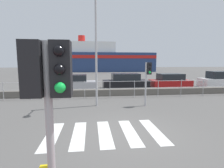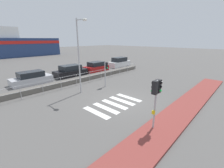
# 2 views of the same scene
# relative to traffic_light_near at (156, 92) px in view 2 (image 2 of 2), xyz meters

# --- Properties ---
(ground_plane) EXTENTS (160.00, 160.00, 0.00)m
(ground_plane) POSITION_rel_traffic_light_near_xyz_m (1.82, 3.71, -2.15)
(ground_plane) COLOR #565451
(sidewalk_brick) EXTENTS (24.00, 1.80, 0.12)m
(sidewalk_brick) POSITION_rel_traffic_light_near_xyz_m (1.82, -0.39, -2.09)
(sidewalk_brick) COLOR brown
(sidewalk_brick) RESTS_ON ground_plane
(crosswalk) EXTENTS (4.05, 2.40, 0.01)m
(crosswalk) POSITION_rel_traffic_light_near_xyz_m (0.98, 3.71, -2.15)
(crosswalk) COLOR silver
(crosswalk) RESTS_ON ground_plane
(seawall) EXTENTS (23.41, 0.55, 0.48)m
(seawall) POSITION_rel_traffic_light_near_xyz_m (1.82, 10.67, -1.92)
(seawall) COLOR #605B54
(seawall) RESTS_ON ground_plane
(harbor_fence) EXTENTS (21.11, 0.04, 1.22)m
(harbor_fence) POSITION_rel_traffic_light_near_xyz_m (1.82, 9.80, -1.36)
(harbor_fence) COLOR #B2B2B5
(harbor_fence) RESTS_ON ground_plane
(traffic_light_near) EXTENTS (0.58, 0.41, 2.76)m
(traffic_light_near) POSITION_rel_traffic_light_near_xyz_m (0.00, 0.00, 0.00)
(traffic_light_near) COLOR #B2B2B5
(traffic_light_near) RESTS_ON ground_plane
(traffic_light_far) EXTENTS (0.34, 0.32, 2.49)m
(traffic_light_far) POSITION_rel_traffic_light_near_xyz_m (3.71, 7.32, -0.32)
(traffic_light_far) COLOR #B2B2B5
(traffic_light_far) RESTS_ON ground_plane
(streetlamp) EXTENTS (0.32, 1.34, 6.30)m
(streetlamp) POSITION_rel_traffic_light_near_xyz_m (0.82, 7.43, 1.75)
(streetlamp) COLOR #B2B2B5
(streetlamp) RESTS_ON ground_plane
(parked_car_silver) EXTENTS (4.11, 1.75, 1.35)m
(parked_car_silver) POSITION_rel_traffic_light_near_xyz_m (-1.14, 13.97, -1.58)
(parked_car_silver) COLOR #BCBCC1
(parked_car_silver) RESTS_ON ground_plane
(parked_car_black) EXTENTS (4.23, 1.89, 1.43)m
(parked_car_black) POSITION_rel_traffic_light_near_xyz_m (3.74, 13.97, -1.54)
(parked_car_black) COLOR black
(parked_car_black) RESTS_ON ground_plane
(parked_car_red) EXTENTS (3.80, 1.84, 1.39)m
(parked_car_red) POSITION_rel_traffic_light_near_xyz_m (8.20, 13.97, -1.56)
(parked_car_red) COLOR #B21919
(parked_car_red) RESTS_ON ground_plane
(parked_car_white) EXTENTS (4.36, 1.74, 1.58)m
(parked_car_white) POSITION_rel_traffic_light_near_xyz_m (13.71, 13.97, -1.48)
(parked_car_white) COLOR silver
(parked_car_white) RESTS_ON ground_plane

